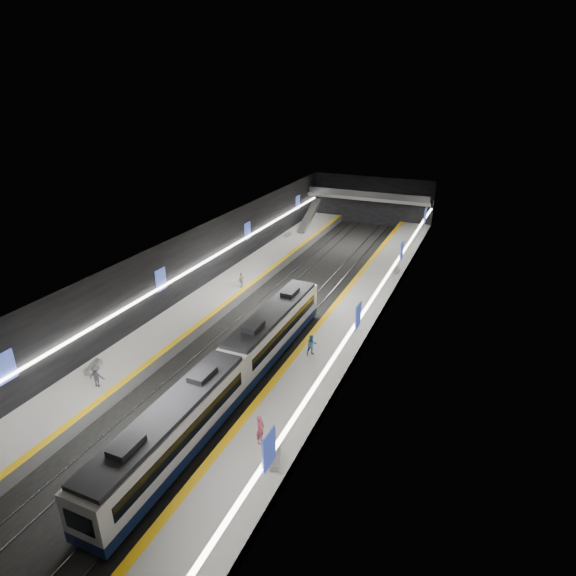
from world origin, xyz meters
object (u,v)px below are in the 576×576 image
at_px(passenger_right_b, 312,345).
at_px(bench_left_near, 93,367).
at_px(passenger_right_a, 260,430).
at_px(passenger_left_b, 97,376).
at_px(bench_left_far, 288,235).
at_px(escalator, 310,216).
at_px(bench_right_far, 396,271).
at_px(train, 231,371).
at_px(passenger_left_a, 242,280).
at_px(bench_right_near, 275,459).

bearing_deg(passenger_right_b, bench_left_near, 166.71).
xyz_separation_m(passenger_right_a, passenger_right_b, (-0.83, 11.34, -0.06)).
xyz_separation_m(passenger_right_a, passenger_left_b, (-14.08, 0.59, -0.10)).
xyz_separation_m(bench_left_near, bench_left_far, (-0.06, 39.39, -0.03)).
bearing_deg(bench_left_near, passenger_left_b, -52.32).
xyz_separation_m(escalator, passenger_right_b, (14.07, -35.77, -0.97)).
xyz_separation_m(bench_left_near, passenger_right_b, (15.27, 9.14, 0.70)).
bearing_deg(bench_right_far, train, -104.33).
bearing_deg(bench_left_far, bench_left_near, -87.55).
bearing_deg(passenger_left_b, passenger_right_b, -157.31).
distance_m(passenger_right_b, passenger_left_a, 16.11).
height_order(escalator, passenger_left_b, escalator).
bearing_deg(passenger_left_a, bench_right_far, 132.31).
xyz_separation_m(bench_left_far, passenger_right_a, (16.16, -41.58, 0.79)).
bearing_deg(passenger_right_b, bench_right_near, -123.17).
height_order(train, bench_left_far, train).
bearing_deg(bench_left_far, passenger_right_b, -60.75).
distance_m(escalator, bench_right_near, 51.05).
distance_m(bench_right_far, passenger_left_a, 18.78).
bearing_deg(bench_left_near, bench_right_far, 45.92).
distance_m(escalator, passenger_left_a, 25.50).
bearing_deg(escalator, passenger_right_b, -68.53).
bearing_deg(bench_right_near, bench_left_far, 96.20).
bearing_deg(passenger_right_a, bench_left_near, 85.22).
relative_size(passenger_left_a, passenger_left_b, 1.00).
height_order(bench_right_far, passenger_right_b, passenger_right_b).
xyz_separation_m(bench_right_far, passenger_right_b, (-2.64, -21.63, 0.73)).
bearing_deg(passenger_right_b, passenger_left_b, 174.86).
relative_size(escalator, passenger_right_a, 4.04).
height_order(escalator, bench_right_far, escalator).
relative_size(bench_right_near, passenger_left_a, 0.96).
height_order(bench_left_far, bench_right_far, bench_right_far).
xyz_separation_m(train, escalator, (-10.00, 42.21, 0.70)).
bearing_deg(bench_right_near, passenger_right_a, 127.53).
distance_m(bench_left_near, bench_left_far, 39.39).
height_order(bench_left_far, passenger_right_a, passenger_right_a).
height_order(bench_left_near, passenger_left_b, passenger_left_b).
bearing_deg(train, bench_right_near, -43.04).
xyz_separation_m(train, passenger_left_b, (-9.18, -4.31, -0.31)).
xyz_separation_m(bench_left_near, bench_right_far, (17.92, 30.77, -0.03)).
bearing_deg(passenger_right_a, passenger_left_b, 90.58).
bearing_deg(escalator, bench_right_far, -40.23).
distance_m(bench_left_far, bench_right_near, 46.30).
bearing_deg(passenger_left_b, bench_right_far, -132.48).
xyz_separation_m(bench_left_near, bench_right_near, (17.71, -3.37, -0.03)).
distance_m(train, passenger_left_b, 10.14).
height_order(train, passenger_right_a, train).
bearing_deg(passenger_right_b, train, -166.51).
height_order(bench_left_far, passenger_left_a, passenger_left_a).
distance_m(train, passenger_right_a, 6.93).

